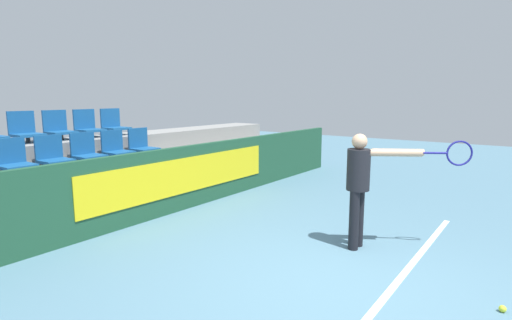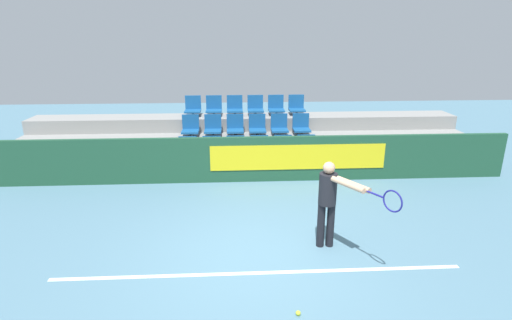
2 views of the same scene
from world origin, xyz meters
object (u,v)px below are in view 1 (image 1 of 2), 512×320
at_px(stadium_chair_7, 14,160).
at_px(tennis_ball, 503,309).
at_px(stadium_chair_1, 46,192).
at_px(stadium_chair_17, 114,124).
at_px(stadium_chair_4, 148,173).
at_px(stadium_chair_5, 174,168).
at_px(stadium_chair_11, 142,145).
at_px(stadium_chair_8, 53,155).
at_px(stadium_chair_16, 88,126).
at_px(stadium_chair_14, 25,130).
at_px(stadium_chair_15, 59,128).
at_px(stadium_chair_10, 116,148).
at_px(stadium_chair_9, 87,151).
at_px(stadium_chair_3, 119,178).
at_px(tennis_player, 365,179).
at_px(stadium_chair_2, 85,185).

height_order(stadium_chair_7, tennis_ball, stadium_chair_7).
xyz_separation_m(stadium_chair_1, stadium_chair_17, (2.46, 1.85, 0.77)).
height_order(stadium_chair_4, stadium_chair_5, same).
bearing_deg(stadium_chair_11, stadium_chair_8, 180.00).
distance_m(stadium_chair_1, stadium_chair_16, 2.72).
xyz_separation_m(stadium_chair_1, stadium_chair_16, (1.85, 1.85, 0.77)).
bearing_deg(stadium_chair_16, stadium_chair_14, 180.00).
distance_m(stadium_chair_14, stadium_chair_16, 1.23).
bearing_deg(stadium_chair_7, stadium_chair_15, 36.91).
xyz_separation_m(stadium_chair_5, stadium_chair_7, (-2.46, 0.92, 0.38)).
height_order(stadium_chair_5, tennis_ball, stadium_chair_5).
bearing_deg(stadium_chair_7, stadium_chair_10, 0.00).
bearing_deg(stadium_chair_14, stadium_chair_5, -45.04).
relative_size(stadium_chair_15, stadium_chair_16, 1.00).
bearing_deg(stadium_chair_9, stadium_chair_3, -90.00).
bearing_deg(stadium_chair_7, tennis_player, -66.19).
xyz_separation_m(stadium_chair_14, stadium_chair_16, (1.23, 0.00, 0.00)).
bearing_deg(stadium_chair_7, stadium_chair_1, -90.00).
bearing_deg(stadium_chair_10, stadium_chair_5, -56.34).
xyz_separation_m(stadium_chair_4, stadium_chair_11, (0.62, 0.92, 0.38)).
distance_m(stadium_chair_17, tennis_player, 5.82).
height_order(stadium_chair_15, stadium_chair_16, same).
bearing_deg(stadium_chair_3, stadium_chair_9, 90.00).
bearing_deg(stadium_chair_5, stadium_chair_2, 180.00).
xyz_separation_m(stadium_chair_1, stadium_chair_5, (2.46, 0.00, 0.00)).
distance_m(stadium_chair_1, stadium_chair_14, 2.09).
xyz_separation_m(stadium_chair_2, stadium_chair_10, (1.23, 0.92, 0.38)).
bearing_deg(stadium_chair_1, stadium_chair_15, 56.34).
height_order(stadium_chair_1, stadium_chair_8, stadium_chair_8).
bearing_deg(stadium_chair_5, stadium_chair_8, 153.40).
bearing_deg(tennis_ball, stadium_chair_4, 85.14).
distance_m(stadium_chair_7, stadium_chair_14, 1.18).
bearing_deg(stadium_chair_16, stadium_chair_15, 180.00).
relative_size(stadium_chair_2, tennis_ball, 8.62).
relative_size(stadium_chair_15, tennis_player, 0.38).
distance_m(stadium_chair_5, stadium_chair_11, 1.00).
xyz_separation_m(stadium_chair_10, stadium_chair_16, (0.00, 0.92, 0.38)).
height_order(stadium_chair_5, stadium_chair_14, stadium_chair_14).
bearing_deg(stadium_chair_14, stadium_chair_15, 0.00).
distance_m(stadium_chair_5, stadium_chair_14, 2.72).
bearing_deg(stadium_chair_5, stadium_chair_17, 90.00).
height_order(stadium_chair_11, tennis_ball, stadium_chair_11).
xyz_separation_m(stadium_chair_5, stadium_chair_17, (0.00, 1.85, 0.77)).
bearing_deg(tennis_player, stadium_chair_10, 61.96).
distance_m(stadium_chair_7, stadium_chair_17, 2.66).
bearing_deg(stadium_chair_16, stadium_chair_9, -123.66).
height_order(tennis_player, tennis_ball, tennis_player).
distance_m(stadium_chair_7, stadium_chair_16, 2.10).
bearing_deg(stadium_chair_10, stadium_chair_11, 0.00).
relative_size(stadium_chair_16, tennis_ball, 8.62).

